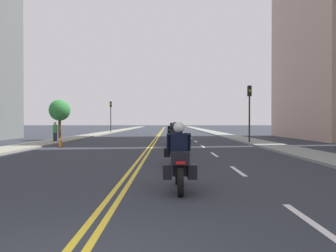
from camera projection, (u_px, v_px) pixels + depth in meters
name	position (u px, v px, depth m)	size (l,w,h in m)	color
ground_plane	(160.00, 133.00, 51.79)	(264.00, 264.00, 0.00)	#2A2F36
sidewalk_left	(105.00, 133.00, 51.79)	(2.23, 144.00, 0.12)	gray
sidewalk_right	(215.00, 133.00, 51.79)	(2.23, 144.00, 0.12)	gray
centreline_yellow_inner	(159.00, 133.00, 51.79)	(0.12, 132.00, 0.01)	yellow
centreline_yellow_outer	(161.00, 133.00, 51.79)	(0.12, 132.00, 0.01)	yellow
lane_dashes_white	(193.00, 140.00, 32.79)	(0.14, 56.40, 0.01)	silver
motorcycle_0	(179.00, 163.00, 8.36)	(0.76, 2.15, 1.63)	black
motorcycle_1	(175.00, 148.00, 13.31)	(0.78, 2.19, 1.63)	black
motorcycle_2	(176.00, 141.00, 18.45)	(0.77, 2.25, 1.65)	black
motorcycle_3	(178.00, 137.00, 22.81)	(0.76, 2.21, 1.66)	black
motorcycle_4	(171.00, 135.00, 27.71)	(0.77, 2.25, 1.59)	black
traffic_cone_0	(60.00, 141.00, 23.06)	(0.33, 0.33, 0.81)	black
traffic_light_near	(249.00, 103.00, 26.99)	(0.28, 0.38, 4.39)	black
traffic_light_far	(111.00, 111.00, 52.68)	(0.28, 0.38, 4.68)	black
pedestrian_2	(55.00, 132.00, 27.97)	(0.27, 0.50, 1.65)	#242835
street_tree_0	(60.00, 110.00, 32.16)	(1.91, 1.91, 3.66)	#523C22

